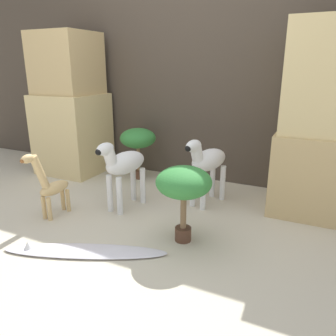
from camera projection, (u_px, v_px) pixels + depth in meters
The scene contains 10 objects.
ground_plane at pixel (108, 239), 2.37m from camera, with size 14.00×14.00×0.00m, color beige.
wall_back at pixel (192, 75), 3.41m from camera, with size 6.40×0.08×2.20m.
rock_pillar_left at pixel (71, 109), 3.70m from camera, with size 0.69×0.65×1.54m.
rock_pillar_right at pixel (323, 126), 2.63m from camera, with size 0.69×0.65×1.54m.
zebra_right at pixel (207, 162), 2.86m from camera, with size 0.30×0.55×0.62m.
zebra_left at pixel (123, 165), 2.77m from camera, with size 0.26×0.55×0.62m.
giraffe_figurine at pixel (50, 185), 2.63m from camera, with size 0.12×0.43×0.58m.
potted_palm_front at pixel (184, 185), 2.22m from camera, with size 0.39×0.39×0.55m.
potted_palm_back at pixel (138, 140), 3.52m from camera, with size 0.38×0.38×0.56m.
surfboard at pixel (83, 251), 2.19m from camera, with size 1.10×0.60×0.07m.
Camera 1 is at (1.30, -1.71, 1.20)m, focal length 35.00 mm.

